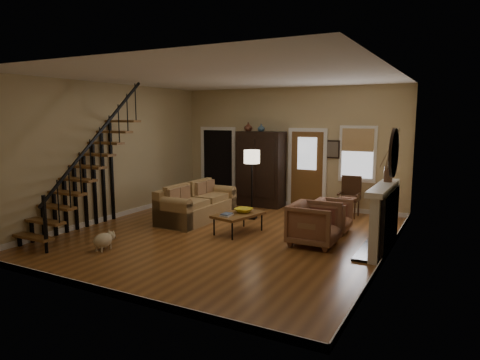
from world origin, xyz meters
The scene contains 15 objects.
room centered at (-0.41, 1.76, 1.51)m, with size 7.00×7.33×3.30m.
staircase centered at (-2.78, -1.30, 1.60)m, with size 0.94×2.80×3.20m, color brown, non-canonical shape.
fireplace centered at (3.13, 0.50, 0.74)m, with size 0.33×1.95×2.30m.
armoire centered at (-0.70, 3.15, 1.05)m, with size 1.30×0.60×2.10m, color black, non-canonical shape.
vase_a centered at (-1.05, 3.05, 2.22)m, with size 0.24×0.24×0.25m, color #4C2619.
vase_b centered at (-0.65, 3.05, 2.21)m, with size 0.20×0.20×0.21m, color #334C60.
sofa centered at (-1.34, 0.88, 0.41)m, with size 0.96×2.22×0.83m, color #9B7746, non-canonical shape.
coffee_table centered at (0.12, 0.30, 0.22)m, with size 0.65×1.12×0.43m, color brown, non-canonical shape.
bowl centered at (0.17, 0.45, 0.48)m, with size 0.38×0.38×0.09m, color gold.
books centered at (0.00, 0.00, 0.46)m, with size 0.21×0.28×0.05m, color beige, non-canonical shape.
armchair_left centered at (1.85, 0.22, 0.42)m, with size 0.90×0.92×0.84m, color brown.
armchair_right centered at (1.88, 1.36, 0.36)m, with size 0.76×0.78×0.71m, color brown.
floor_lamp centered at (-0.22, 1.62, 0.85)m, with size 0.39×0.39×1.70m, color black, non-canonical shape.
side_chair centered at (1.85, 2.95, 0.51)m, with size 0.54×0.54×1.02m, color #351F11, non-canonical shape.
dog centered at (-1.57, -1.98, 0.17)m, with size 0.28×0.47×0.34m, color #C6B287, non-canonical shape.
Camera 1 is at (4.39, -7.66, 2.51)m, focal length 32.00 mm.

